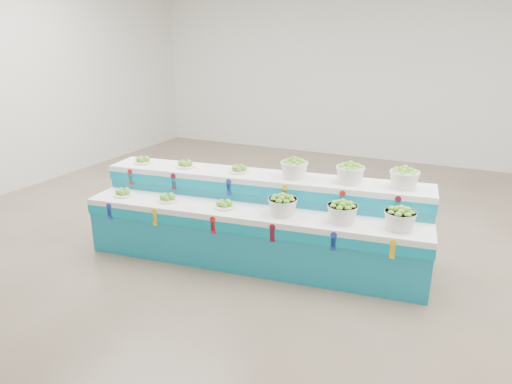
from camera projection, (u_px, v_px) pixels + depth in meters
ground at (270, 236)px, 6.47m from camera, size 10.00×10.00×0.00m
back_wall at (362, 68)px, 10.10m from camera, size 10.00×0.00×10.00m
display_stand at (256, 219)px, 5.71m from camera, size 4.26×1.57×1.02m
plate_lower_left at (123, 192)px, 5.91m from camera, size 0.29×0.29×0.10m
plate_lower_mid at (168, 197)px, 5.72m from camera, size 0.29×0.29×0.10m
plate_lower_right at (225, 204)px, 5.49m from camera, size 0.29×0.29×0.10m
basket_lower_left at (283, 205)px, 5.25m from camera, size 0.37×0.37×0.24m
basket_lower_mid at (342, 212)px, 5.05m from camera, size 0.37×0.37×0.24m
basket_lower_right at (400, 218)px, 4.87m from camera, size 0.37×0.37×0.24m
plate_upper_left at (143, 160)px, 6.27m from camera, size 0.29×0.29×0.10m
plate_upper_mid at (185, 163)px, 6.08m from camera, size 0.29×0.29×0.10m
plate_upper_right at (239, 168)px, 5.86m from camera, size 0.29×0.29×0.10m
basket_upper_left at (294, 168)px, 5.62m from camera, size 0.37×0.37×0.24m
basket_upper_mid at (350, 173)px, 5.42m from camera, size 0.37×0.37×0.24m
basket_upper_right at (404, 178)px, 5.23m from camera, size 0.37×0.37×0.24m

